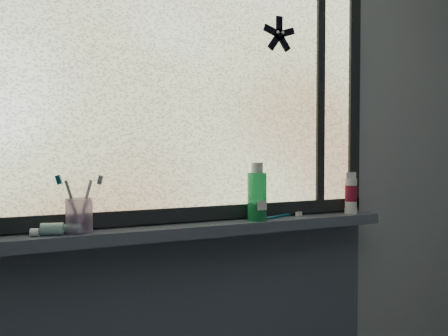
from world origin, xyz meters
TOP-DOWN VIEW (x-y plane):
  - wall_back at (0.00, 1.30)m, footprint 3.00×0.01m
  - windowsill at (0.00, 1.23)m, footprint 1.62×0.14m
  - window_pane at (0.00, 1.28)m, footprint 1.50×0.01m
  - frame_bottom at (0.00, 1.28)m, footprint 1.60×0.03m
  - frame_right at (0.78, 1.28)m, footprint 0.05×0.03m
  - frame_mullion at (0.60, 1.28)m, footprint 0.03×0.03m
  - starfish_sticker at (0.40, 1.27)m, footprint 0.15×0.02m
  - toothpaste_tube at (-0.42, 1.22)m, footprint 0.21×0.12m
  - toothbrush_cup at (-0.37, 1.22)m, footprint 0.11×0.11m
  - toothbrush_lying at (0.37, 1.24)m, footprint 0.23×0.11m
  - mouthwash_bottle at (0.27, 1.21)m, footprint 0.09×0.09m
  - cream_tube at (0.72, 1.22)m, footprint 0.06×0.06m

SIDE VIEW (x-z plane):
  - windowsill at x=0.00m, z-range 0.98..1.02m
  - toothbrush_lying at x=0.37m, z-range 1.02..1.04m
  - toothpaste_tube at x=-0.42m, z-range 1.02..1.06m
  - frame_bottom at x=0.00m, z-range 1.02..1.07m
  - toothbrush_cup at x=-0.37m, z-range 1.02..1.13m
  - cream_tube at x=0.72m, z-range 1.05..1.17m
  - mouthwash_bottle at x=0.27m, z-range 1.04..1.21m
  - wall_back at x=0.00m, z-range 0.00..2.50m
  - frame_right at x=0.78m, z-range 0.98..2.08m
  - window_pane at x=0.00m, z-range 1.03..2.03m
  - frame_mullion at x=0.60m, z-range 1.03..2.03m
  - starfish_sticker at x=0.40m, z-range 1.65..1.79m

